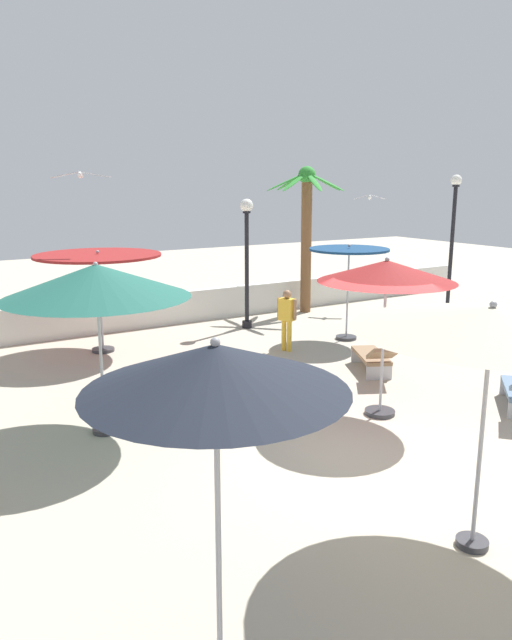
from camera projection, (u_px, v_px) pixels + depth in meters
name	position (u px, v px, depth m)	size (l,w,h in m)	color
ground_plane	(364.00, 445.00, 9.55)	(56.00, 56.00, 0.00)	#B2A893
boundary_wall	(145.00, 311.00, 17.28)	(25.20, 0.30, 0.94)	silver
patio_umbrella_0	(349.00, 258.00, 15.56)	(2.07, 2.07, 2.53)	#333338
patio_umbrella_1	(387.00, 273.00, 10.25)	(2.38, 2.38, 2.84)	#333338
patio_umbrella_2	(96.00, 281.00, 9.47)	(2.99, 2.99, 2.86)	#333338
patio_umbrella_3	(98.00, 260.00, 14.36)	(3.01, 3.01, 2.51)	#333338
patio_umbrella_4	(216.00, 370.00, 4.61)	(2.10, 2.10, 2.92)	#333338
patio_umbrella_5	(492.00, 320.00, 6.30)	(2.97, 2.97, 2.87)	#333338
palm_tree_1	(306.00, 222.00, 18.82)	(2.49, 2.49, 4.58)	brown
lamp_post_0	(247.00, 250.00, 16.81)	(0.36, 0.36, 3.65)	black
lamp_post_1	(452.00, 235.00, 18.54)	(0.33, 0.33, 4.32)	black
lounge_chair_1	(374.00, 356.00, 13.03)	(1.32, 1.91, 0.83)	#B7B7BC
guest_1	(287.00, 315.00, 14.73)	(0.35, 0.53, 1.53)	gold
seagull_1	(370.00, 197.00, 19.43)	(0.85, 0.82, 0.18)	white
seagull_2	(81.00, 175.00, 13.71)	(1.29, 0.67, 0.16)	white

